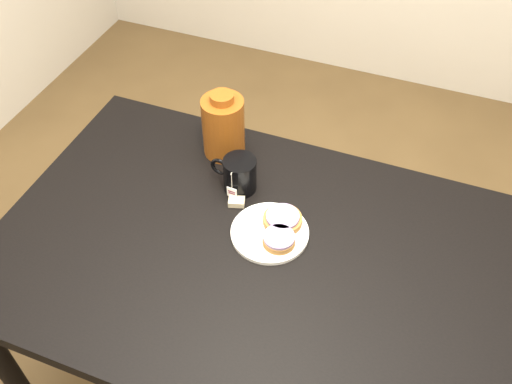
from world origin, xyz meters
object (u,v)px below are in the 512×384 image
table (258,271)px  teabag_pouch (237,202)px  mug (239,174)px  bagel_back (283,219)px  bagel_package (223,126)px  plate (270,232)px  bagel_front (279,239)px

table → teabag_pouch: (-0.12, 0.14, 0.09)m
table → mug: bearing=124.2°
bagel_back → mug: (-0.16, 0.09, 0.03)m
mug → bagel_package: (-0.10, 0.13, 0.04)m
table → bagel_package: 0.44m
plate → teabag_pouch: (-0.12, 0.07, 0.00)m
plate → bagel_package: bagel_package is taller
plate → bagel_front: size_ratio=2.28×
bagel_front → bagel_back: bearing=101.7°
bagel_back → plate: bearing=-115.8°
bagel_front → teabag_pouch: bagel_front is taller
plate → mug: bearing=137.0°
bagel_back → bagel_package: 0.35m
bagel_back → teabag_pouch: 0.15m
table → teabag_pouch: 0.20m
mug → teabag_pouch: size_ratio=3.16×
bagel_front → mug: mug is taller
table → bagel_front: 0.12m
teabag_pouch → bagel_package: bagel_package is taller
mug → bagel_front: bearing=-38.7°
bagel_front → teabag_pouch: 0.19m
mug → plate: bearing=-39.8°
bagel_front → bagel_package: bearing=134.1°
bagel_back → teabag_pouch: (-0.15, 0.03, -0.01)m
bagel_back → teabag_pouch: bagel_back is taller
bagel_front → bagel_package: 0.41m
plate → bagel_package: (-0.24, 0.26, 0.09)m
bagel_back → bagel_package: bearing=140.5°
teabag_pouch → bagel_back: bearing=-10.1°
bagel_front → bagel_package: (-0.28, 0.29, 0.07)m
mug → teabag_pouch: mug is taller
plate → mug: size_ratio=1.47×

